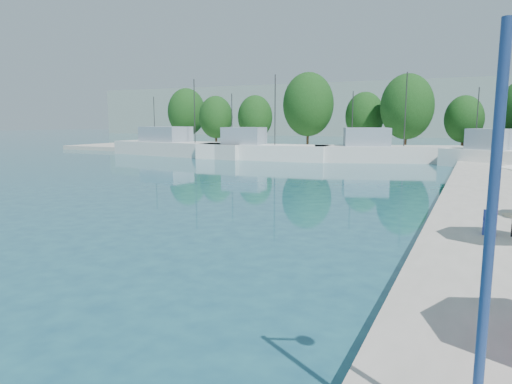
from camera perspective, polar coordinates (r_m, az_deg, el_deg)
The scene contains 14 objects.
quay_far at distance 63.37m, azimuth 11.52°, elevation 4.85°, with size 90.00×16.00×0.60m, color #A09D91.
hill_west at distance 158.82m, azimuth 12.27°, elevation 9.90°, with size 180.00×40.00×16.00m, color #8F9C91.
trawler_01 at distance 61.71m, azimuth -9.45°, elevation 5.52°, with size 21.34×8.09×10.20m.
trawler_02 at distance 54.32m, azimuth 0.39°, elevation 5.20°, with size 15.98×5.07×10.20m.
trawler_03 at distance 53.05m, azimuth 15.76°, elevation 4.78°, with size 16.77×9.44×10.20m.
trawler_04 at distance 49.42m, azimuth 28.50°, elevation 3.78°, with size 12.33×7.69×10.20m.
tree_01 at distance 80.00m, azimuth -8.68°, elevation 9.86°, with size 6.41×6.41×9.48m.
tree_02 at distance 73.28m, azimuth -5.04°, elevation 9.30°, with size 5.32×5.32×7.88m.
tree_03 at distance 70.56m, azimuth -0.11°, elevation 9.34°, with size 5.30×5.30×7.85m.
tree_04 at distance 68.08m, azimuth 6.54°, elevation 10.81°, with size 7.40×7.40×10.96m.
tree_05 at distance 67.20m, azimuth 13.43°, elevation 9.21°, with size 5.42×5.42×8.03m.
tree_06 at distance 62.88m, azimuth 18.36°, elevation 10.09°, with size 6.75×6.75×9.99m.
tree_07 at distance 65.64m, azimuth 24.57°, elevation 8.28°, with size 4.90×4.90×7.25m.
cafe_table_02 at distance 17.92m, azimuth 29.37°, elevation -3.99°, with size 1.82×0.70×0.76m.
Camera 1 is at (7.59, 5.73, 4.51)m, focal length 32.00 mm.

